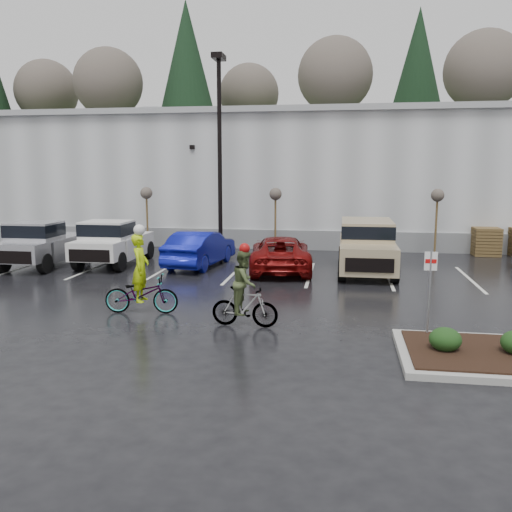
% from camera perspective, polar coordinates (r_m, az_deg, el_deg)
% --- Properties ---
extents(ground, '(120.00, 120.00, 0.00)m').
position_cam_1_polar(ground, '(13.72, 1.59, -8.31)').
color(ground, black).
rests_on(ground, ground).
extents(warehouse, '(60.50, 15.50, 7.20)m').
position_cam_1_polar(warehouse, '(35.00, 6.36, 8.40)').
color(warehouse, '#A4A7A9').
rests_on(warehouse, ground).
extents(wooded_ridge, '(80.00, 25.00, 6.00)m').
position_cam_1_polar(wooded_ridge, '(58.00, 7.46, 8.05)').
color(wooded_ridge, '#1C3917').
rests_on(wooded_ridge, ground).
extents(lamppost, '(0.50, 1.00, 9.22)m').
position_cam_1_polar(lamppost, '(25.65, -3.87, 12.69)').
color(lamppost, black).
rests_on(lamppost, ground).
extents(sapling_west, '(0.60, 0.60, 3.20)m').
position_cam_1_polar(sapling_west, '(27.75, -11.46, 6.16)').
color(sapling_west, '#4B371E').
rests_on(sapling_west, ground).
extents(sapling_mid, '(0.60, 0.60, 3.20)m').
position_cam_1_polar(sapling_mid, '(26.20, 2.07, 6.16)').
color(sapling_mid, '#4B371E').
rests_on(sapling_mid, ground).
extents(sapling_east, '(0.60, 0.60, 3.20)m').
position_cam_1_polar(sapling_east, '(26.36, 18.55, 5.71)').
color(sapling_east, '#4B371E').
rests_on(sapling_east, ground).
extents(pallet_stack_a, '(1.20, 1.20, 1.35)m').
position_cam_1_polar(pallet_stack_a, '(28.03, 23.05, 1.41)').
color(pallet_stack_a, '#4B371E').
rests_on(pallet_stack_a, ground).
extents(shrub_a, '(0.70, 0.70, 0.52)m').
position_cam_1_polar(shrub_a, '(12.75, 19.30, -8.28)').
color(shrub_a, black).
rests_on(shrub_a, curb_island).
extents(fire_lane_sign, '(0.30, 0.05, 2.20)m').
position_cam_1_polar(fire_lane_sign, '(13.61, 17.82, -2.78)').
color(fire_lane_sign, gray).
rests_on(fire_lane_sign, ground).
extents(pickup_silver, '(2.10, 5.20, 1.96)m').
position_cam_1_polar(pickup_silver, '(24.91, -21.15, 1.34)').
color(pickup_silver, '#B2B3BA').
rests_on(pickup_silver, ground).
extents(pickup_white, '(2.10, 5.20, 1.96)m').
position_cam_1_polar(pickup_white, '(24.39, -14.50, 1.52)').
color(pickup_white, silver).
rests_on(pickup_white, ground).
extents(car_blue, '(2.21, 4.78, 1.52)m').
position_cam_1_polar(car_blue, '(23.14, -5.89, 0.81)').
color(car_blue, '#0C138A').
rests_on(car_blue, ground).
extents(car_red, '(2.93, 5.32, 1.41)m').
position_cam_1_polar(car_red, '(21.99, 2.59, 0.26)').
color(car_red, maroon).
rests_on(car_red, ground).
extents(suv_tan, '(2.20, 5.10, 2.06)m').
position_cam_1_polar(suv_tan, '(21.92, 11.58, 0.91)').
color(suv_tan, tan).
rests_on(suv_tan, ground).
extents(cyclist_hivis, '(2.19, 0.96, 2.57)m').
position_cam_1_polar(cyclist_hivis, '(15.89, -12.00, -3.14)').
color(cyclist_hivis, '#3F3F44').
rests_on(cyclist_hivis, ground).
extents(cyclist_olive, '(1.74, 0.84, 2.22)m').
position_cam_1_polar(cyclist_olive, '(14.22, -1.20, -4.26)').
color(cyclist_olive, '#3F3F44').
rests_on(cyclist_olive, ground).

